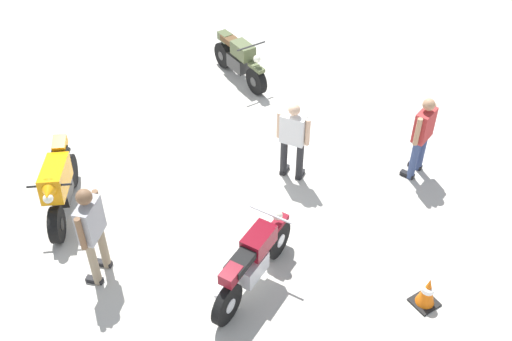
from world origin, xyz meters
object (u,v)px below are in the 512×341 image
motorcycle_olive_vintage (239,60)px  person_in_white_shirt (293,137)px  motorcycle_orange_sportbike (59,184)px  traffic_cone (427,292)px  motorcycle_maroon_cruiser (253,261)px  person_in_gray_shirt (92,229)px  person_in_red_shirt (422,133)px

motorcycle_olive_vintage → person_in_white_shirt: bearing=-16.9°
motorcycle_orange_sportbike → traffic_cone: motorcycle_orange_sportbike is taller
motorcycle_orange_sportbike → person_in_white_shirt: size_ratio=1.16×
motorcycle_maroon_cruiser → motorcycle_olive_vintage: 5.91m
motorcycle_orange_sportbike → traffic_cone: 6.10m
motorcycle_maroon_cruiser → traffic_cone: size_ratio=3.64×
motorcycle_orange_sportbike → person_in_gray_shirt: size_ratio=1.05×
motorcycle_orange_sportbike → person_in_red_shirt: (-2.57, -5.73, 0.33)m
person_in_white_shirt → traffic_cone: size_ratio=2.97×
traffic_cone → person_in_red_shirt: bearing=-41.5°
person_in_red_shirt → person_in_white_shirt: bearing=39.0°
motorcycle_orange_sportbike → person_in_white_shirt: (-1.39, -3.78, 0.29)m
motorcycle_maroon_cruiser → motorcycle_orange_sportbike: bearing=94.1°
motorcycle_orange_sportbike → person_in_gray_shirt: person_in_gray_shirt is taller
person_in_white_shirt → traffic_cone: 3.48m
motorcycle_olive_vintage → person_in_white_shirt: size_ratio=1.24×
traffic_cone → person_in_gray_shirt: bearing=50.4°
motorcycle_maroon_cruiser → motorcycle_orange_sportbike: 3.62m
motorcycle_maroon_cruiser → person_in_white_shirt: bearing=15.6°
motorcycle_orange_sportbike → person_in_white_shirt: bearing=97.2°
person_in_red_shirt → traffic_cone: bearing=118.8°
person_in_red_shirt → traffic_cone: person_in_red_shirt is taller
person_in_red_shirt → person_in_white_shirt: 2.28m
person_in_red_shirt → traffic_cone: (-2.24, 1.98, -0.66)m
motorcycle_maroon_cruiser → traffic_cone: bearing=-67.0°
motorcycle_orange_sportbike → person_in_red_shirt: bearing=93.2°
motorcycle_olive_vintage → motorcycle_orange_sportbike: bearing=-68.0°
motorcycle_orange_sportbike → motorcycle_maroon_cruiser: bearing=57.4°
motorcycle_olive_vintage → motorcycle_orange_sportbike: motorcycle_orange_sportbike is taller
motorcycle_orange_sportbike → person_in_red_shirt: person_in_red_shirt is taller
person_in_gray_shirt → traffic_cone: 4.94m
motorcycle_olive_vintage → motorcycle_orange_sportbike: size_ratio=1.07×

